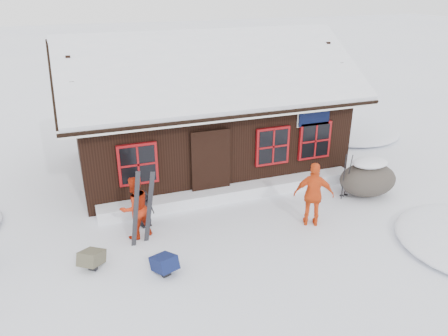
{
  "coord_description": "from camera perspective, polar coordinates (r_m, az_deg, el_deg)",
  "views": [
    {
      "loc": [
        -2.59,
        -8.21,
        5.79
      ],
      "look_at": [
        0.97,
        1.53,
        1.3
      ],
      "focal_mm": 35.0,
      "sensor_mm": 36.0,
      "label": 1
    }
  ],
  "objects": [
    {
      "name": "mountain_hut",
      "position": [
        14.43,
        -2.74,
        6.41
      ],
      "size": [
        8.9,
        6.09,
        4.42
      ],
      "color": "black",
      "rests_on": "ground"
    },
    {
      "name": "skier_orange_left",
      "position": [
        10.65,
        -11.55,
        -5.1
      ],
      "size": [
        0.93,
        0.82,
        1.58
      ],
      "primitive_type": "imported",
      "rotation": [
        0.0,
        0.0,
        3.49
      ],
      "color": "red",
      "rests_on": "ground"
    },
    {
      "name": "skier_crouched",
      "position": [
        11.21,
        -10.37,
        -5.25
      ],
      "size": [
        0.53,
        0.41,
        0.97
      ],
      "primitive_type": "imported",
      "rotation": [
        0.0,
        0.0,
        0.25
      ],
      "color": "black",
      "rests_on": "ground"
    },
    {
      "name": "backpack_olive",
      "position": [
        10.15,
        -16.86,
        -11.49
      ],
      "size": [
        0.65,
        0.69,
        0.3
      ],
      "primitive_type": "cube",
      "rotation": [
        0.0,
        0.0,
        -0.6
      ],
      "color": "#4F4B38",
      "rests_on": "ground"
    },
    {
      "name": "ski_poles",
      "position": [
        12.81,
        15.63,
        -1.17
      ],
      "size": [
        0.25,
        0.12,
        1.37
      ],
      "color": "black",
      "rests_on": "ground"
    },
    {
      "name": "ground",
      "position": [
        10.37,
        -2.16,
        -10.54
      ],
      "size": [
        120.0,
        120.0,
        0.0
      ],
      "primitive_type": "plane",
      "color": "white",
      "rests_on": "ground"
    },
    {
      "name": "snow_drift",
      "position": [
        12.55,
        1.15,
        -3.16
      ],
      "size": [
        7.6,
        0.6,
        0.35
      ],
      "primitive_type": "cube",
      "color": "white",
      "rests_on": "ground"
    },
    {
      "name": "snow_mounds",
      "position": [
        12.36,
        2.45,
        -4.53
      ],
      "size": [
        20.6,
        13.2,
        0.48
      ],
      "color": "white",
      "rests_on": "ground"
    },
    {
      "name": "ski_pair_right",
      "position": [
        10.32,
        -10.59,
        -5.3
      ],
      "size": [
        0.68,
        0.19,
        1.89
      ],
      "rotation": [
        0.0,
        0.0,
        -0.07
      ],
      "color": "black",
      "rests_on": "ground"
    },
    {
      "name": "skier_orange_right",
      "position": [
        11.14,
        11.64,
        -3.43
      ],
      "size": [
        1.07,
        0.82,
        1.69
      ],
      "primitive_type": "imported",
      "rotation": [
        0.0,
        0.0,
        2.67
      ],
      "color": "#E14A17",
      "rests_on": "ground"
    },
    {
      "name": "boulder",
      "position": [
        13.27,
        18.27,
        -1.3
      ],
      "size": [
        1.71,
        1.28,
        1.0
      ],
      "color": "#4A433B",
      "rests_on": "ground"
    },
    {
      "name": "backpack_blue",
      "position": [
        9.65,
        -7.78,
        -12.56
      ],
      "size": [
        0.58,
        0.67,
        0.31
      ],
      "primitive_type": "cube",
      "rotation": [
        0.0,
        0.0,
        0.32
      ],
      "color": "#0F1843",
      "rests_on": "ground"
    }
  ]
}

